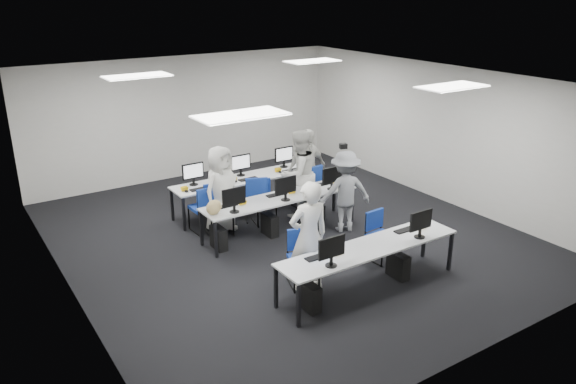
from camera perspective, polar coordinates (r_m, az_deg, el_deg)
room at (r=10.40m, az=-0.20°, el=3.11°), size 9.00×9.02×3.00m
ceiling_panels at (r=10.06m, az=-0.21°, el=11.22°), size 5.20×4.60×0.02m
desk_front at (r=8.92m, az=8.30°, el=-5.79°), size 3.20×0.70×0.73m
desk_mid at (r=10.82m, az=-0.77°, el=-0.78°), size 3.20×0.70×0.73m
desk_back at (r=11.96m, az=-4.38°, el=1.24°), size 3.20×0.70×0.73m
equipment_front at (r=8.94m, az=7.34°, el=-8.00°), size 2.51×0.41×1.19m
equipment_mid at (r=10.84m, az=-1.56°, el=-2.60°), size 2.91×0.41×1.19m
equipment_back at (r=12.17m, az=-3.60°, el=-0.01°), size 2.91×0.41×1.19m
chair_0 at (r=9.11m, az=1.52°, el=-7.77°), size 0.57×0.60×0.90m
chair_1 at (r=10.04m, az=9.37°, el=-5.32°), size 0.46×0.50×0.87m
chair_2 at (r=11.00m, az=-7.03°, el=-2.69°), size 0.56×0.59×0.96m
chair_3 at (r=11.44m, az=-2.48°, el=-1.78°), size 0.52×0.55×0.88m
chair_4 at (r=11.89m, az=1.62°, el=-0.94°), size 0.49×0.52×0.85m
chair_5 at (r=11.14m, az=-8.52°, el=-2.48°), size 0.48×0.52×0.95m
chair_6 at (r=11.61m, az=-3.30°, el=-1.32°), size 0.62×0.65×0.96m
chair_7 at (r=12.19m, az=1.96°, el=-0.20°), size 0.52×0.56×0.98m
handbag at (r=10.05m, az=-7.54°, el=-1.55°), size 0.37×0.30×0.27m
student_0 at (r=8.71m, az=2.11°, el=-4.57°), size 0.71×0.51×1.82m
student_1 at (r=11.56m, az=1.08°, el=1.86°), size 0.98×0.81×1.83m
student_2 at (r=10.90m, az=-6.82°, el=0.26°), size 0.99×0.82×1.73m
student_3 at (r=12.02m, az=1.92°, el=2.35°), size 1.06×0.52×1.74m
photographer at (r=10.93m, az=5.81°, el=0.05°), size 1.18×0.90×1.62m
dslr_camera at (r=10.83m, az=5.64°, el=4.66°), size 0.19×0.22×0.10m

